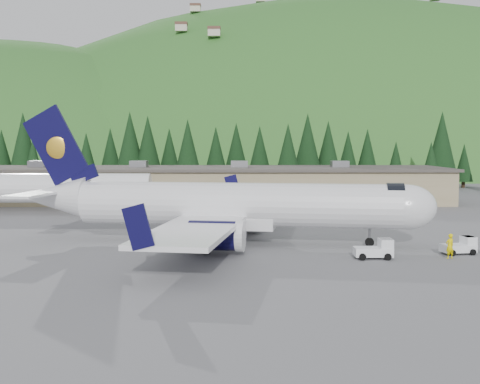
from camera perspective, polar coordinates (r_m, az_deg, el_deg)
name	(u,v)px	position (r m, az deg, el deg)	size (l,w,h in m)	color
ground	(240,243)	(52.43, 0.02, -4.89)	(600.00, 600.00, 0.00)	#5A5A5E
airliner	(228,206)	(52.17, -1.14, -1.35)	(36.64, 34.53, 12.17)	white
second_airliner	(37,187)	(77.94, -18.69, 0.45)	(27.50, 11.00, 10.05)	white
baggage_tug_a	(377,250)	(46.66, 12.83, -5.36)	(2.82, 1.72, 1.50)	white
terminal_building	(206,184)	(90.05, -3.25, 0.77)	(71.00, 17.00, 6.10)	#93845B
baggage_tug_d	(461,246)	(50.47, 20.22, -4.84)	(2.78, 1.95, 1.38)	white
ramp_worker	(450,246)	(48.15, 19.28, -4.86)	(0.69, 0.45, 1.90)	#F1D600
tree_line	(188,150)	(114.07, -4.96, 3.97)	(111.72, 18.84, 13.80)	black
hills	(359,351)	(279.93, 11.22, -14.54)	(614.00, 330.00, 300.00)	#215F1D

